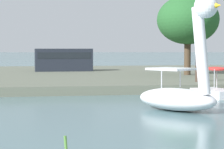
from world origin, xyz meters
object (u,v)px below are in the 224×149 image
Objects in this scene: pedal_boat_red at (215,89)px; parked_van at (63,59)px; person_on_path at (197,65)px; tree_broadleaf_right at (188,20)px; swan_boat at (182,84)px.

parked_van is (-6.24, 17.52, 1.10)m from pedal_boat_red.
pedal_boat_red is at bearing -70.40° from parked_van.
person_on_path is 15.25m from parked_van.
parked_van is (-8.36, 7.05, -2.87)m from tree_broadleaf_right.
pedal_boat_red is 0.47× the size of tree_broadleaf_right.
pedal_boat_red is 3.97m from person_on_path.
pedal_boat_red is at bearing 54.79° from swan_boat.
tree_broadleaf_right is (2.12, 10.47, 3.97)m from pedal_boat_red.
swan_boat is at bearing -109.36° from tree_broadleaf_right.
swan_boat is 8.94m from person_on_path.
person_on_path is at bearing -64.02° from parked_van.
swan_boat is 1.61× the size of pedal_boat_red.
tree_broadleaf_right reaches higher than person_on_path.
swan_boat is 2.37× the size of person_on_path.
swan_boat is at bearing -113.36° from person_on_path.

